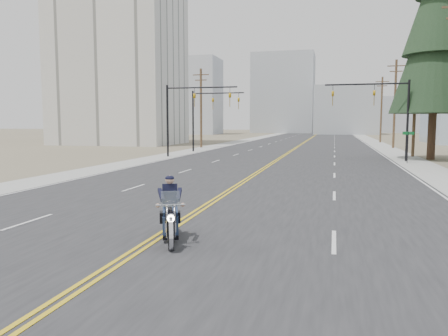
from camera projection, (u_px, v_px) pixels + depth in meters
ground_plane at (100, 275)px, 9.62m from camera, size 400.00×400.00×0.00m
road at (306, 142)px, 77.12m from camera, size 20.00×200.00×0.01m
sidewalk_left at (242, 141)px, 79.93m from camera, size 3.00×200.00×0.01m
sidewalk_right at (374, 142)px, 74.32m from camera, size 3.00×200.00×0.01m
traffic_mast_left at (187, 106)px, 42.16m from camera, size 7.10×0.26×7.00m
traffic_mast_right at (383, 104)px, 37.78m from camera, size 7.10×0.26×7.00m
traffic_mast_far at (207, 109)px, 49.96m from camera, size 6.10×0.26×7.00m
street_sign at (408, 142)px, 35.73m from camera, size 0.90×0.06×2.62m
utility_pole_c at (415, 98)px, 42.62m from camera, size 2.20×0.30×11.00m
utility_pole_d at (395, 103)px, 57.06m from camera, size 2.20×0.30×11.50m
utility_pole_e at (381, 109)px, 73.48m from camera, size 2.20×0.30×11.00m
utility_pole_left at (201, 107)px, 58.39m from camera, size 2.20×0.30×10.50m
apartment_block at (119, 48)px, 67.94m from camera, size 18.00×14.00×30.00m
haze_bldg_a at (195, 97)px, 127.91m from camera, size 14.00×12.00×22.00m
haze_bldg_b at (346, 110)px, 127.48m from camera, size 18.00×14.00×14.00m
haze_bldg_d at (283, 94)px, 146.20m from camera, size 20.00×15.00×26.00m
haze_bldg_e at (396, 115)px, 147.54m from camera, size 14.00×14.00×12.00m
haze_bldg_f at (166, 109)px, 146.35m from camera, size 12.00×12.00×16.00m
motorcyclist at (170, 209)px, 12.27m from camera, size 1.83×2.57×1.85m
conifer_tall at (437, 24)px, 38.57m from camera, size 7.57×7.57×21.04m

